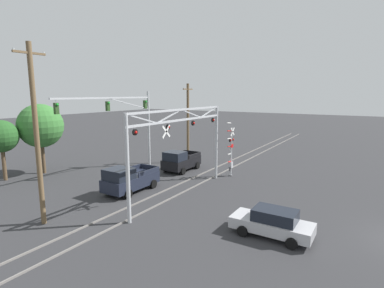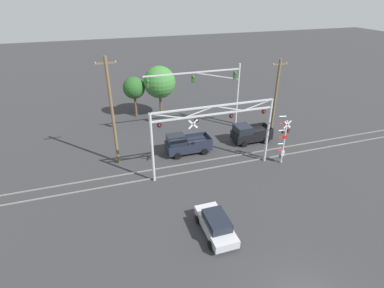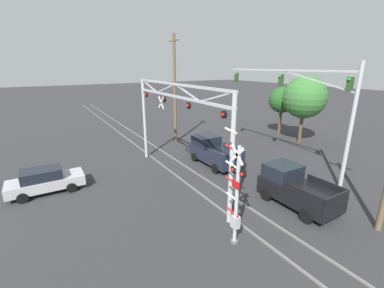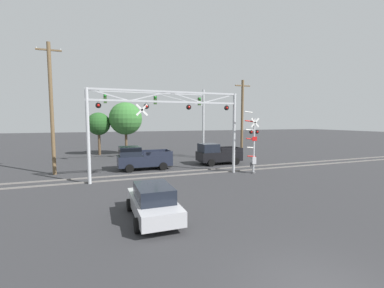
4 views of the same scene
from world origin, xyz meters
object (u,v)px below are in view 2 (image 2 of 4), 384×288
(sedan_waiting, at_px, (216,224))
(background_tree_beyond_span, at_px, (134,88))
(crossing_gantry, at_px, (214,127))
(pickup_truck_lead, at_px, (186,144))
(utility_pole_left, at_px, (112,112))
(traffic_signal_span, at_px, (217,86))
(utility_pole_right, at_px, (276,96))
(pickup_truck_following, at_px, (250,133))
(background_tree_far_left_verge, at_px, (159,82))
(crossing_signal_mast, at_px, (283,143))

(sedan_waiting, relative_size, background_tree_beyond_span, 0.80)
(crossing_gantry, height_order, background_tree_beyond_span, crossing_gantry)
(pickup_truck_lead, xyz_separation_m, background_tree_beyond_span, (-3.40, 11.54, 2.89))
(pickup_truck_lead, height_order, utility_pole_left, utility_pole_left)
(traffic_signal_span, bearing_deg, background_tree_beyond_span, 139.70)
(utility_pole_left, xyz_separation_m, utility_pole_right, (18.05, 1.44, -0.85))
(crossing_gantry, relative_size, utility_pole_right, 1.32)
(sedan_waiting, bearing_deg, utility_pole_left, 114.77)
(traffic_signal_span, distance_m, utility_pole_left, 12.64)
(pickup_truck_following, distance_m, background_tree_far_left_verge, 13.56)
(pickup_truck_lead, xyz_separation_m, utility_pole_right, (11.14, 1.68, 3.47))
(pickup_truck_lead, relative_size, background_tree_beyond_span, 0.87)
(crossing_signal_mast, height_order, traffic_signal_span, traffic_signal_span)
(traffic_signal_span, height_order, background_tree_beyond_span, traffic_signal_span)
(pickup_truck_lead, relative_size, sedan_waiting, 1.08)
(background_tree_far_left_verge, bearing_deg, background_tree_beyond_span, 167.81)
(pickup_truck_following, xyz_separation_m, background_tree_far_left_verge, (-7.65, 10.62, 3.57))
(utility_pole_right, bearing_deg, background_tree_beyond_span, 145.86)
(pickup_truck_following, height_order, background_tree_far_left_verge, background_tree_far_left_verge)
(pickup_truck_following, bearing_deg, background_tree_beyond_span, 133.85)
(pickup_truck_lead, height_order, pickup_truck_following, same)
(utility_pole_left, distance_m, background_tree_far_left_verge, 12.58)
(crossing_signal_mast, bearing_deg, background_tree_far_left_verge, 118.34)
(pickup_truck_lead, relative_size, pickup_truck_following, 1.09)
(crossing_signal_mast, xyz_separation_m, sedan_waiting, (-9.68, -6.85, -1.39))
(utility_pole_left, bearing_deg, crossing_signal_mast, -18.45)
(utility_pole_right, height_order, background_tree_beyond_span, utility_pole_right)
(background_tree_beyond_span, bearing_deg, pickup_truck_lead, -73.59)
(crossing_signal_mast, height_order, utility_pole_left, utility_pole_left)
(pickup_truck_lead, height_order, background_tree_far_left_verge, background_tree_far_left_verge)
(crossing_signal_mast, relative_size, pickup_truck_lead, 1.09)
(pickup_truck_following, distance_m, background_tree_beyond_span, 15.95)
(background_tree_beyond_span, relative_size, background_tree_far_left_verge, 0.80)
(sedan_waiting, height_order, background_tree_beyond_span, background_tree_beyond_span)
(traffic_signal_span, bearing_deg, utility_pole_right, -23.93)
(traffic_signal_span, distance_m, sedan_waiting, 17.91)
(traffic_signal_span, bearing_deg, pickup_truck_following, -59.68)
(utility_pole_left, bearing_deg, pickup_truck_following, -0.05)
(traffic_signal_span, height_order, utility_pole_right, utility_pole_right)
(sedan_waiting, bearing_deg, crossing_gantry, 70.18)
(utility_pole_left, height_order, background_tree_beyond_span, utility_pole_left)
(crossing_signal_mast, distance_m, sedan_waiting, 11.94)
(sedan_waiting, distance_m, background_tree_beyond_span, 23.50)
(crossing_gantry, height_order, crossing_signal_mast, crossing_gantry)
(background_tree_beyond_span, bearing_deg, pickup_truck_following, -46.15)
(crossing_gantry, xyz_separation_m, crossing_signal_mast, (6.91, -0.82, -2.35))
(traffic_signal_span, distance_m, background_tree_far_left_verge, 8.34)
(crossing_gantry, bearing_deg, traffic_signal_span, 66.32)
(sedan_waiting, bearing_deg, utility_pole_right, 46.75)
(pickup_truck_lead, bearing_deg, pickup_truck_following, 1.77)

